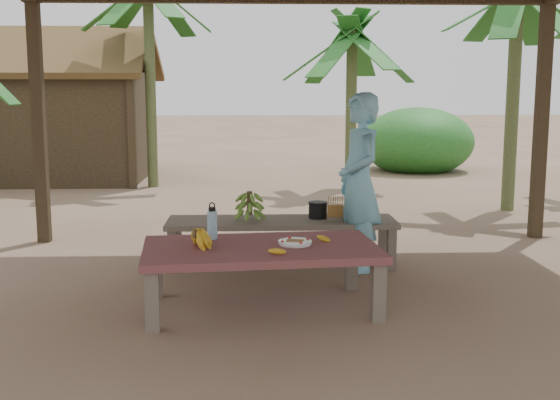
{
  "coord_description": "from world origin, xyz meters",
  "views": [
    {
      "loc": [
        -0.48,
        -5.52,
        1.7
      ],
      "look_at": [
        -0.24,
        0.13,
        0.8
      ],
      "focal_mm": 45.0,
      "sensor_mm": 36.0,
      "label": 1
    }
  ],
  "objects_px": {
    "bench": "(282,225)",
    "water_flask": "(212,224)",
    "plate": "(295,243)",
    "ripe_banana_bunch": "(195,238)",
    "woman": "(359,182)",
    "cooking_pot": "(318,210)",
    "work_table": "(261,254)"
  },
  "relations": [
    {
      "from": "bench",
      "to": "water_flask",
      "type": "relative_size",
      "value": 7.34
    },
    {
      "from": "ripe_banana_bunch",
      "to": "cooking_pot",
      "type": "bearing_deg",
      "value": 53.64
    },
    {
      "from": "work_table",
      "to": "water_flask",
      "type": "distance_m",
      "value": 0.51
    },
    {
      "from": "work_table",
      "to": "water_flask",
      "type": "relative_size",
      "value": 6.3
    },
    {
      "from": "ripe_banana_bunch",
      "to": "woman",
      "type": "xyz_separation_m",
      "value": [
        1.44,
        1.22,
        0.26
      ]
    },
    {
      "from": "plate",
      "to": "cooking_pot",
      "type": "xyz_separation_m",
      "value": [
        0.31,
        1.39,
        0.01
      ]
    },
    {
      "from": "water_flask",
      "to": "woman",
      "type": "relative_size",
      "value": 0.18
    },
    {
      "from": "woman",
      "to": "cooking_pot",
      "type": "bearing_deg",
      "value": -138.07
    },
    {
      "from": "cooking_pot",
      "to": "woman",
      "type": "height_order",
      "value": "woman"
    },
    {
      "from": "work_table",
      "to": "bench",
      "type": "bearing_deg",
      "value": 75.27
    },
    {
      "from": "water_flask",
      "to": "cooking_pot",
      "type": "distance_m",
      "value": 1.5
    },
    {
      "from": "work_table",
      "to": "cooking_pot",
      "type": "distance_m",
      "value": 1.53
    },
    {
      "from": "work_table",
      "to": "plate",
      "type": "xyz_separation_m",
      "value": [
        0.27,
        0.02,
        0.08
      ]
    },
    {
      "from": "work_table",
      "to": "plate",
      "type": "distance_m",
      "value": 0.28
    },
    {
      "from": "ripe_banana_bunch",
      "to": "work_table",
      "type": "bearing_deg",
      "value": 5.72
    },
    {
      "from": "work_table",
      "to": "plate",
      "type": "bearing_deg",
      "value": -0.42
    },
    {
      "from": "plate",
      "to": "woman",
      "type": "bearing_deg",
      "value": 59.52
    },
    {
      "from": "bench",
      "to": "woman",
      "type": "distance_m",
      "value": 0.86
    },
    {
      "from": "work_table",
      "to": "woman",
      "type": "xyz_separation_m",
      "value": [
        0.94,
        1.16,
        0.4
      ]
    },
    {
      "from": "work_table",
      "to": "water_flask",
      "type": "xyz_separation_m",
      "value": [
        -0.39,
        0.27,
        0.19
      ]
    },
    {
      "from": "bench",
      "to": "water_flask",
      "type": "height_order",
      "value": "water_flask"
    },
    {
      "from": "water_flask",
      "to": "plate",
      "type": "bearing_deg",
      "value": -20.68
    },
    {
      "from": "bench",
      "to": "woman",
      "type": "bearing_deg",
      "value": -14.33
    },
    {
      "from": "plate",
      "to": "ripe_banana_bunch",
      "type": "bearing_deg",
      "value": -174.5
    },
    {
      "from": "woman",
      "to": "ripe_banana_bunch",
      "type": "bearing_deg",
      "value": -63.01
    },
    {
      "from": "water_flask",
      "to": "cooking_pot",
      "type": "xyz_separation_m",
      "value": [
        0.96,
        1.15,
        -0.1
      ]
    },
    {
      "from": "cooking_pot",
      "to": "woman",
      "type": "relative_size",
      "value": 0.11
    },
    {
      "from": "plate",
      "to": "cooking_pot",
      "type": "bearing_deg",
      "value": 77.44
    },
    {
      "from": "bench",
      "to": "plate",
      "type": "bearing_deg",
      "value": -87.87
    },
    {
      "from": "ripe_banana_bunch",
      "to": "plate",
      "type": "height_order",
      "value": "ripe_banana_bunch"
    },
    {
      "from": "woman",
      "to": "water_flask",
      "type": "bearing_deg",
      "value": -69.11
    },
    {
      "from": "bench",
      "to": "ripe_banana_bunch",
      "type": "distance_m",
      "value": 1.59
    }
  ]
}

